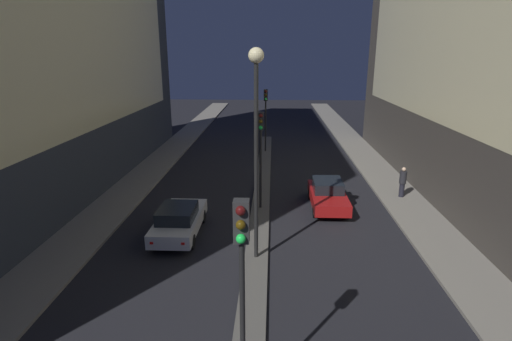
% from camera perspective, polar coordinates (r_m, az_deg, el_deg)
% --- Properties ---
extents(median_strip, '(0.94, 32.63, 0.13)m').
position_cam_1_polar(median_strip, '(23.09, 0.81, -3.48)').
color(median_strip, '#56544F').
rests_on(median_strip, ground).
extents(traffic_light_near, '(0.32, 0.42, 5.02)m').
position_cam_1_polar(traffic_light_near, '(8.46, -2.05, -12.97)').
color(traffic_light_near, black).
rests_on(traffic_light_near, median_strip).
extents(traffic_light_mid, '(0.32, 0.42, 5.02)m').
position_cam_1_polar(traffic_light_mid, '(20.01, 0.67, 4.51)').
color(traffic_light_mid, black).
rests_on(traffic_light_mid, median_strip).
extents(traffic_light_far, '(0.32, 0.42, 5.02)m').
position_cam_1_polar(traffic_light_far, '(32.34, 1.39, 9.11)').
color(traffic_light_far, black).
rests_on(traffic_light_far, median_strip).
extents(street_lamp, '(0.55, 0.55, 8.01)m').
position_cam_1_polar(street_lamp, '(14.48, 0.02, 7.76)').
color(street_lamp, black).
rests_on(street_lamp, median_strip).
extents(car_left_lane, '(1.81, 4.39, 1.45)m').
position_cam_1_polar(car_left_lane, '(18.37, -10.94, -6.95)').
color(car_left_lane, silver).
rests_on(car_left_lane, ground).
extents(car_right_lane, '(1.79, 4.24, 1.44)m').
position_cam_1_polar(car_right_lane, '(21.53, 10.21, -3.38)').
color(car_right_lane, maroon).
rests_on(car_right_lane, ground).
extents(pedestrian_on_right_sidewalk, '(0.38, 0.38, 1.73)m').
position_cam_1_polar(pedestrian_on_right_sidewalk, '(23.79, 20.21, -1.46)').
color(pedestrian_on_right_sidewalk, black).
rests_on(pedestrian_on_right_sidewalk, sidewalk_right).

